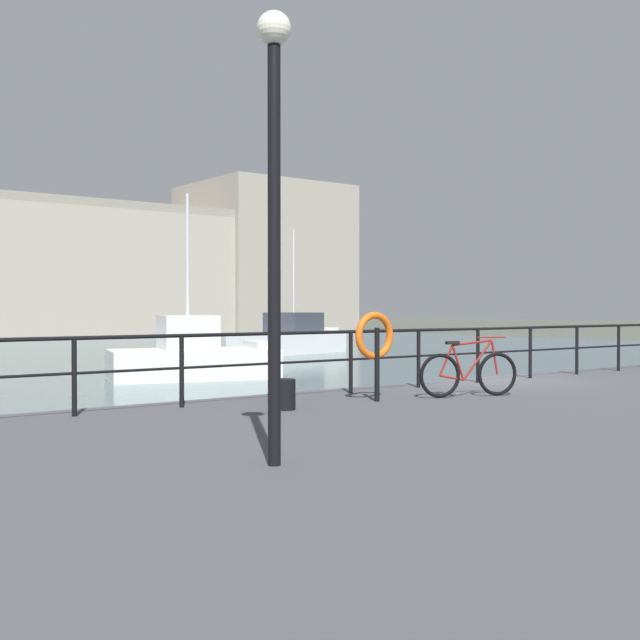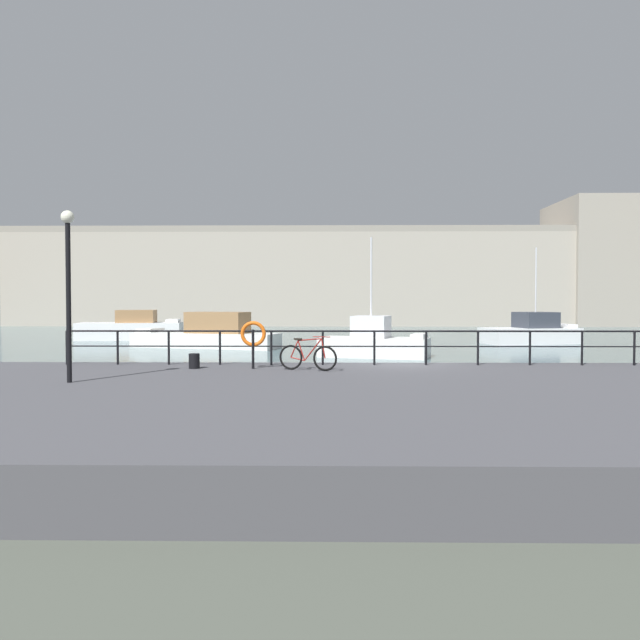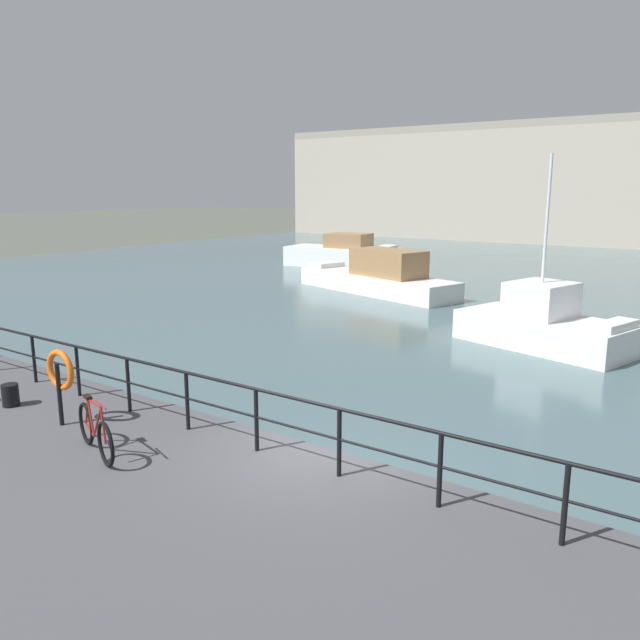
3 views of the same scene
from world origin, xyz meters
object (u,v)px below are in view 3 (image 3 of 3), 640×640
at_px(life_ring_stand, 60,373).
at_px(moored_white_yacht, 378,277).
at_px(moored_red_daysailer, 544,325).
at_px(parked_bicycle, 95,432).
at_px(moored_cabin_cruiser, 344,254).
at_px(mooring_bollard, 10,395).

bearing_deg(life_ring_stand, moored_white_yacht, 104.26).
relative_size(moored_red_daysailer, parked_bicycle, 3.65).
bearing_deg(life_ring_stand, parked_bicycle, -16.60).
distance_m(moored_red_daysailer, life_ring_stand, 15.15).
height_order(moored_white_yacht, moored_cabin_cruiser, moored_white_yacht).
relative_size(parked_bicycle, life_ring_stand, 1.21).
bearing_deg(mooring_bollard, moored_red_daysailer, 66.48).
bearing_deg(moored_cabin_cruiser, mooring_bollard, -76.27).
xyz_separation_m(moored_cabin_cruiser, mooring_bollard, (10.69, -28.65, 0.31)).
bearing_deg(moored_cabin_cruiser, moored_red_daysailer, -46.68).
height_order(moored_red_daysailer, parked_bicycle, moored_red_daysailer).
distance_m(moored_cabin_cruiser, mooring_bollard, 30.58).
xyz_separation_m(moored_red_daysailer, parked_bicycle, (-2.93, -14.89, 0.56)).
xyz_separation_m(moored_red_daysailer, moored_white_yacht, (-9.81, 6.29, 0.05)).
relative_size(moored_red_daysailer, mooring_bollard, 14.03).
xyz_separation_m(parked_bicycle, life_ring_stand, (-1.62, 0.48, 0.59)).
distance_m(moored_red_daysailer, mooring_bollard, 15.75).
bearing_deg(moored_red_daysailer, moored_cabin_cruiser, 156.20).
bearing_deg(moored_cabin_cruiser, moored_white_yacht, -54.62).
distance_m(moored_red_daysailer, parked_bicycle, 15.18).
relative_size(moored_red_daysailer, moored_cabin_cruiser, 0.80).
height_order(moored_red_daysailer, moored_white_yacht, moored_red_daysailer).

